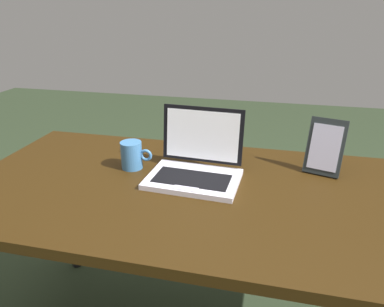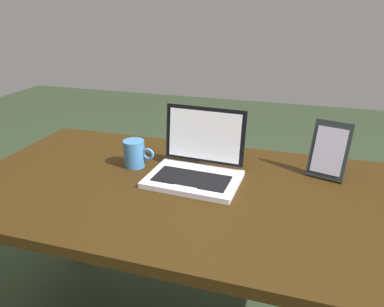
# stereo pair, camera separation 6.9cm
# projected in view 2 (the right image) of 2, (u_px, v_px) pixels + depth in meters

# --- Properties ---
(desk) EXTENTS (1.61, 0.77, 0.73)m
(desk) POSITION_uv_depth(u_px,v_px,m) (205.00, 208.00, 1.15)
(desk) COLOR black
(desk) RESTS_ON ground
(laptop_front) EXTENTS (0.31, 0.25, 0.22)m
(laptop_front) POSITION_uv_depth(u_px,v_px,m) (197.00, 166.00, 1.18)
(laptop_front) COLOR silver
(laptop_front) RESTS_ON desk
(photo_frame) EXTENTS (0.13, 0.09, 0.19)m
(photo_frame) POSITION_uv_depth(u_px,v_px,m) (329.00, 151.00, 1.17)
(photo_frame) COLOR #202728
(photo_frame) RESTS_ON desk
(coffee_mug) EXTENTS (0.12, 0.08, 0.10)m
(coffee_mug) POSITION_uv_depth(u_px,v_px,m) (135.00, 154.00, 1.27)
(coffee_mug) COLOR teal
(coffee_mug) RESTS_ON desk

